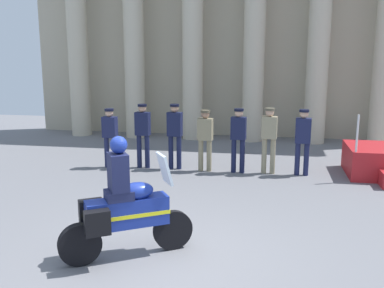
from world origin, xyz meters
The scene contains 10 objects.
ground_plane centered at (0.00, 0.00, 0.00)m, with size 28.00×28.00×0.00m, color slate.
colonnade_backdrop centered at (-0.03, 10.17, 4.14)m, with size 14.34×1.57×8.17m.
officer_in_row_0 centered at (-2.57, 5.24, 0.94)m, with size 0.40×0.25×1.60m.
officer_in_row_1 centered at (-1.69, 5.36, 1.02)m, with size 0.40×0.25×1.72m.
officer_in_row_2 centered at (-0.82, 5.38, 1.03)m, with size 0.40×0.25×1.74m.
officer_in_row_3 centered at (0.00, 5.30, 0.95)m, with size 0.40×0.25×1.61m.
officer_in_row_4 centered at (0.86, 5.30, 0.99)m, with size 0.40×0.25×1.67m.
officer_in_row_5 centered at (1.63, 5.34, 1.01)m, with size 0.40×0.25×1.70m.
officer_in_row_6 centered at (2.47, 5.32, 0.99)m, with size 0.40×0.25×1.68m.
motorcycle_with_rider centered at (-0.49, 0.09, 0.79)m, with size 1.84×1.25×1.90m.
Camera 1 is at (1.64, -6.04, 3.12)m, focal length 42.11 mm.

